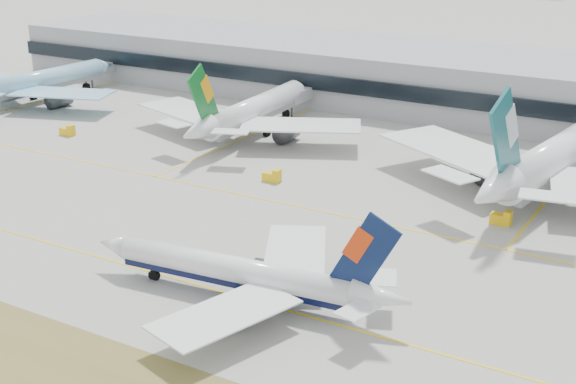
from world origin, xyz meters
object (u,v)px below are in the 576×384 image
Objects in this scene: widebody_korean at (37,83)px; widebody_eva at (251,112)px; widebody_cathay at (555,158)px; taxiing_airliner at (245,274)px; terminal at (467,83)px.

widebody_eva is at bearing -85.58° from widebody_korean.
widebody_cathay is at bearing -87.97° from widebody_korean.
taxiing_airliner reaches higher than terminal.
taxiing_airliner is 0.82× the size of widebody_eva.
widebody_cathay reaches higher than taxiing_airliner.
widebody_cathay is 0.25× the size of terminal.
widebody_eva reaches higher than taxiing_airliner.
widebody_eva reaches higher than terminal.
widebody_cathay is at bearing -116.86° from taxiing_airliner.
widebody_eva is 0.21× the size of terminal.
widebody_cathay reaches higher than terminal.
terminal is at bearing 40.91° from widebody_cathay.
widebody_korean is (-114.31, 69.37, 1.49)m from taxiing_airliner.
widebody_cathay is at bearing -97.30° from widebody_eva.
widebody_eva is 0.84× the size of widebody_cathay.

